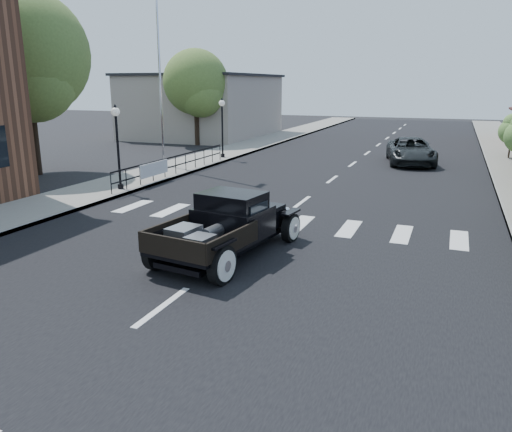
% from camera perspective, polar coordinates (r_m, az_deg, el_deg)
% --- Properties ---
extents(ground, '(120.00, 120.00, 0.00)m').
position_cam_1_polar(ground, '(12.88, -3.57, -5.10)').
color(ground, black).
rests_on(ground, ground).
extents(road, '(14.00, 80.00, 0.02)m').
position_cam_1_polar(road, '(26.82, 10.16, 5.22)').
color(road, black).
rests_on(road, ground).
extents(road_markings, '(12.00, 60.00, 0.06)m').
position_cam_1_polar(road_markings, '(22.02, 7.52, 3.22)').
color(road_markings, silver).
rests_on(road_markings, ground).
extents(sidewalk_left, '(3.00, 80.00, 0.15)m').
position_cam_1_polar(sidewalk_left, '(29.64, -6.22, 6.39)').
color(sidewalk_left, gray).
rests_on(sidewalk_left, ground).
extents(low_building_left, '(10.00, 12.00, 5.00)m').
position_cam_1_polar(low_building_left, '(43.90, -5.98, 12.30)').
color(low_building_left, '#AB9E8F').
rests_on(low_building_left, ground).
extents(railing, '(0.08, 10.00, 1.00)m').
position_cam_1_polar(railing, '(24.66, -9.18, 5.94)').
color(railing, black).
rests_on(railing, sidewalk_left).
extents(banner, '(0.04, 2.20, 0.60)m').
position_cam_1_polar(banner, '(22.98, -11.52, 4.68)').
color(banner, silver).
rests_on(banner, sidewalk_left).
extents(lamp_post_b, '(0.36, 0.36, 3.46)m').
position_cam_1_polar(lamp_post_b, '(21.37, -15.50, 7.58)').
color(lamp_post_b, black).
rests_on(lamp_post_b, sidewalk_left).
extents(lamp_post_c, '(0.36, 0.36, 3.46)m').
position_cam_1_polar(lamp_post_c, '(29.93, -3.87, 10.01)').
color(lamp_post_c, black).
rests_on(lamp_post_c, sidewalk_left).
extents(flagpole, '(0.12, 0.12, 12.99)m').
position_cam_1_polar(flagpole, '(27.17, -11.13, 19.35)').
color(flagpole, silver).
rests_on(flagpole, sidewalk_left).
extents(big_tree_near, '(5.95, 5.95, 8.74)m').
position_cam_1_polar(big_tree_near, '(26.96, -24.53, 13.52)').
color(big_tree_near, '#4D672C').
rests_on(big_tree_near, ground).
extents(big_tree_far, '(4.68, 4.68, 6.87)m').
position_cam_1_polar(big_tree_far, '(37.40, -6.85, 13.29)').
color(big_tree_far, '#4D672C').
rests_on(big_tree_far, ground).
extents(small_tree_e, '(1.49, 1.49, 2.49)m').
position_cam_1_polar(small_tree_e, '(33.21, 27.13, 8.07)').
color(small_tree_e, '#4C7334').
rests_on(small_tree_e, sidewalk_right).
extents(hotrod_pickup, '(2.97, 5.20, 1.71)m').
position_cam_1_polar(hotrod_pickup, '(12.97, -3.26, -0.99)').
color(hotrod_pickup, black).
rests_on(hotrod_pickup, ground).
extents(second_car, '(3.34, 5.59, 1.45)m').
position_cam_1_polar(second_car, '(29.64, 17.28, 7.09)').
color(second_car, black).
rests_on(second_car, ground).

